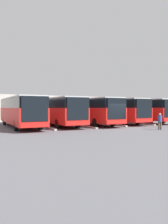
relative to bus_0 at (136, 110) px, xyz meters
name	(u,v)px	position (x,y,z in m)	size (l,w,h in m)	color
ground_plane	(118,128)	(8.28, 6.02, -1.80)	(600.00, 600.00, 0.00)	#5B5B60
bus_0	(136,110)	(0.00, 0.00, 0.00)	(3.18, 12.48, 3.21)	red
curb_divider_0	(135,123)	(2.07, 1.83, -1.73)	(0.24, 7.22, 0.15)	#B2B2AD
bus_1	(112,110)	(4.14, -0.30, 0.00)	(3.18, 12.48, 3.21)	red
curb_divider_1	(108,124)	(6.21, 1.53, -1.73)	(0.24, 7.22, 0.15)	#B2B2AD
bus_2	(88,110)	(8.28, 0.02, 0.00)	(3.18, 12.48, 3.21)	red
curb_divider_2	(81,126)	(10.35, 1.85, -1.73)	(0.24, 7.22, 0.15)	#B2B2AD
bus_3	(55,110)	(12.42, -0.59, 0.00)	(3.18, 12.48, 3.21)	red
curb_divider_3	(44,127)	(14.48, 1.24, -1.73)	(0.24, 7.22, 0.15)	#B2B2AD
bus_4	(20,111)	(16.55, -0.50, 0.00)	(3.18, 12.48, 3.21)	red
pedestrian	(160,121)	(5.72, 9.08, -0.94)	(0.49, 0.49, 1.59)	brown
station_building	(45,108)	(8.28, -15.21, 0.28)	(31.59, 12.04, 4.10)	beige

